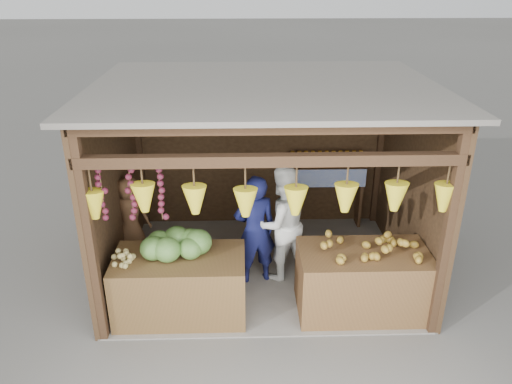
# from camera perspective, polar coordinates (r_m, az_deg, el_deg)

# --- Properties ---
(ground) EXTENTS (80.00, 80.00, 0.00)m
(ground) POSITION_cam_1_polar(r_m,az_deg,el_deg) (7.31, 0.89, -8.66)
(ground) COLOR #514F49
(ground) RESTS_ON ground
(stall_structure) EXTENTS (4.30, 3.30, 2.66)m
(stall_structure) POSITION_cam_1_polar(r_m,az_deg,el_deg) (6.52, 0.71, 3.54)
(stall_structure) COLOR slate
(stall_structure) RESTS_ON ground
(back_shelf) EXTENTS (1.25, 0.32, 1.32)m
(back_shelf) POSITION_cam_1_polar(r_m,az_deg,el_deg) (8.15, 7.93, 1.65)
(back_shelf) COLOR #382314
(back_shelf) RESTS_ON ground
(counter_left) EXTENTS (1.58, 0.85, 0.81)m
(counter_left) POSITION_cam_1_polar(r_m,az_deg,el_deg) (6.29, -8.60, -10.55)
(counter_left) COLOR #4F381A
(counter_left) RESTS_ON ground
(counter_right) EXTENTS (1.57, 0.85, 0.84)m
(counter_right) POSITION_cam_1_polar(r_m,az_deg,el_deg) (6.40, 12.00, -10.00)
(counter_right) COLOR #51331B
(counter_right) RESTS_ON ground
(stool) EXTENTS (0.29, 0.29, 0.27)m
(stool) POSITION_cam_1_polar(r_m,az_deg,el_deg) (7.51, -13.60, -7.23)
(stool) COLOR black
(stool) RESTS_ON ground
(man_standing) EXTENTS (0.64, 0.50, 1.57)m
(man_standing) POSITION_cam_1_polar(r_m,az_deg,el_deg) (6.64, -0.13, -4.41)
(man_standing) COLOR #131647
(man_standing) RESTS_ON ground
(woman_standing) EXTENTS (0.97, 0.86, 1.64)m
(woman_standing) POSITION_cam_1_polar(r_m,az_deg,el_deg) (6.75, 2.91, -3.59)
(woman_standing) COLOR white
(woman_standing) RESTS_ON ground
(vendor_seated) EXTENTS (0.62, 0.49, 1.11)m
(vendor_seated) POSITION_cam_1_polar(r_m,az_deg,el_deg) (7.18, -14.13, -2.51)
(vendor_seated) COLOR brown
(vendor_seated) RESTS_ON stool
(melon_pile) EXTENTS (1.00, 0.50, 0.32)m
(melon_pile) POSITION_cam_1_polar(r_m,az_deg,el_deg) (6.07, -9.22, -5.70)
(melon_pile) COLOR #215216
(melon_pile) RESTS_ON counter_left
(tanfruit_pile) EXTENTS (0.34, 0.40, 0.13)m
(tanfruit_pile) POSITION_cam_1_polar(r_m,az_deg,el_deg) (6.09, -15.09, -7.22)
(tanfruit_pile) COLOR #A4984B
(tanfruit_pile) RESTS_ON counter_left
(mango_pile) EXTENTS (1.40, 0.64, 0.22)m
(mango_pile) POSITION_cam_1_polar(r_m,az_deg,el_deg) (6.14, 12.94, -5.83)
(mango_pile) COLOR #AD4C17
(mango_pile) RESTS_ON counter_right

